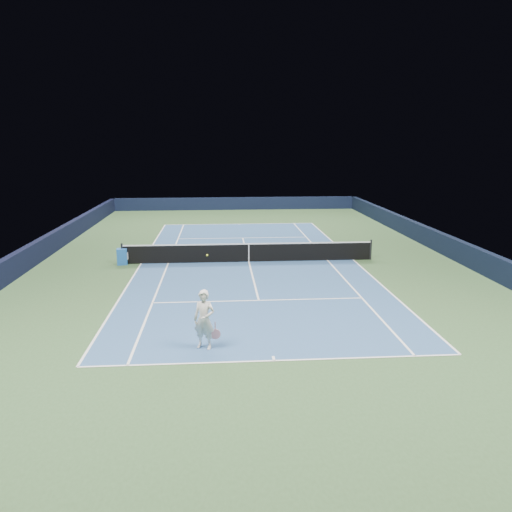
{
  "coord_description": "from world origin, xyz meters",
  "views": [
    {
      "loc": [
        -1.5,
        -24.94,
        6.13
      ],
      "look_at": [
        0.15,
        -3.0,
        1.0
      ],
      "focal_mm": 35.0,
      "sensor_mm": 36.0,
      "label": 1
    }
  ],
  "objects": [
    {
      "name": "ground",
      "position": [
        0.0,
        0.0,
        0.0
      ],
      "size": [
        40.0,
        40.0,
        0.0
      ],
      "primitive_type": "plane",
      "color": "#304E2A",
      "rests_on": "ground"
    },
    {
      "name": "wall_far",
      "position": [
        0.0,
        19.82,
        0.55
      ],
      "size": [
        22.0,
        0.35,
        1.1
      ],
      "primitive_type": "cube",
      "color": "#101832",
      "rests_on": "ground"
    },
    {
      "name": "wall_right",
      "position": [
        10.82,
        0.0,
        0.55
      ],
      "size": [
        0.35,
        40.0,
        1.1
      ],
      "primitive_type": "cube",
      "color": "black",
      "rests_on": "ground"
    },
    {
      "name": "wall_left",
      "position": [
        -10.82,
        0.0,
        0.55
      ],
      "size": [
        0.35,
        40.0,
        1.1
      ],
      "primitive_type": "cube",
      "color": "black",
      "rests_on": "ground"
    },
    {
      "name": "court_surface",
      "position": [
        0.0,
        0.0,
        0.0
      ],
      "size": [
        10.97,
        23.77,
        0.01
      ],
      "primitive_type": "cube",
      "color": "#2C4F7E",
      "rests_on": "ground"
    },
    {
      "name": "baseline_far",
      "position": [
        0.0,
        11.88,
        0.01
      ],
      "size": [
        10.97,
        0.08,
        0.0
      ],
      "primitive_type": "cube",
      "color": "white",
      "rests_on": "ground"
    },
    {
      "name": "baseline_near",
      "position": [
        0.0,
        -11.88,
        0.01
      ],
      "size": [
        10.97,
        0.08,
        0.0
      ],
      "primitive_type": "cube",
      "color": "white",
      "rests_on": "ground"
    },
    {
      "name": "sideline_doubles_right",
      "position": [
        5.49,
        0.0,
        0.01
      ],
      "size": [
        0.08,
        23.77,
        0.0
      ],
      "primitive_type": "cube",
      "color": "white",
      "rests_on": "ground"
    },
    {
      "name": "sideline_doubles_left",
      "position": [
        -5.49,
        0.0,
        0.01
      ],
      "size": [
        0.08,
        23.77,
        0.0
      ],
      "primitive_type": "cube",
      "color": "white",
      "rests_on": "ground"
    },
    {
      "name": "sideline_singles_right",
      "position": [
        4.12,
        0.0,
        0.01
      ],
      "size": [
        0.08,
        23.77,
        0.0
      ],
      "primitive_type": "cube",
      "color": "white",
      "rests_on": "ground"
    },
    {
      "name": "sideline_singles_left",
      "position": [
        -4.12,
        0.0,
        0.01
      ],
      "size": [
        0.08,
        23.77,
        0.0
      ],
      "primitive_type": "cube",
      "color": "white",
      "rests_on": "ground"
    },
    {
      "name": "service_line_far",
      "position": [
        0.0,
        6.4,
        0.01
      ],
      "size": [
        8.23,
        0.08,
        0.0
      ],
      "primitive_type": "cube",
      "color": "white",
      "rests_on": "ground"
    },
    {
      "name": "service_line_near",
      "position": [
        0.0,
        -6.4,
        0.01
      ],
      "size": [
        8.23,
        0.08,
        0.0
      ],
      "primitive_type": "cube",
      "color": "white",
      "rests_on": "ground"
    },
    {
      "name": "center_service_line",
      "position": [
        0.0,
        0.0,
        0.01
      ],
      "size": [
        0.08,
        12.8,
        0.0
      ],
      "primitive_type": "cube",
      "color": "white",
      "rests_on": "ground"
    },
    {
      "name": "center_mark_far",
      "position": [
        0.0,
        11.73,
        0.01
      ],
      "size": [
        0.08,
        0.3,
        0.0
      ],
      "primitive_type": "cube",
      "color": "white",
      "rests_on": "ground"
    },
    {
      "name": "center_mark_near",
      "position": [
        0.0,
        -11.73,
        0.01
      ],
      "size": [
        0.08,
        0.3,
        0.0
      ],
      "primitive_type": "cube",
      "color": "white",
      "rests_on": "ground"
    },
    {
      "name": "tennis_net",
      "position": [
        0.0,
        0.0,
        0.5
      ],
      "size": [
        12.9,
        0.1,
        1.07
      ],
      "color": "black",
      "rests_on": "ground"
    },
    {
      "name": "sponsor_cube",
      "position": [
        -6.4,
        -0.07,
        0.41
      ],
      "size": [
        0.58,
        0.52,
        0.81
      ],
      "color": "#1C57AB",
      "rests_on": "ground"
    },
    {
      "name": "tennis_player",
      "position": [
        -1.99,
        -10.84,
        0.91
      ],
      "size": [
        0.87,
        1.36,
        2.68
      ],
      "color": "silver",
      "rests_on": "ground"
    }
  ]
}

